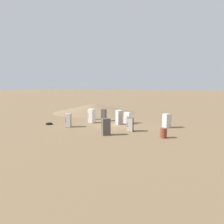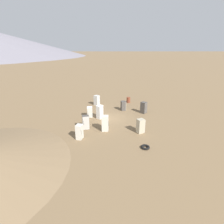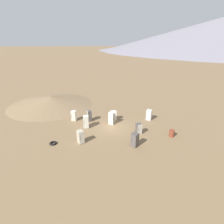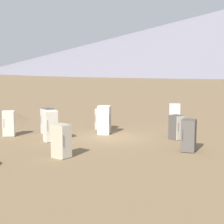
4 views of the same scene
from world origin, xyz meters
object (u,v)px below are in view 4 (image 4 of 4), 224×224
object	(u,v)px
discarded_fridge_2	(104,120)
discarded_fridge_7	(48,121)
discarded_fridge_6	(61,141)
discarded_fridge_8	(102,120)
discarded_fridge_0	(50,126)
discarded_fridge_4	(9,124)
discarded_fridge_5	(176,127)
discarded_fridge_3	(189,136)
discarded_fridge_1	(175,115)

from	to	relation	value
discarded_fridge_2	discarded_fridge_7	distance (m)	3.60
discarded_fridge_6	discarded_fridge_8	size ratio (longest dim) A/B	1.11
discarded_fridge_0	discarded_fridge_4	size ratio (longest dim) A/B	1.14
discarded_fridge_2	discarded_fridge_5	xyz separation A→B (m)	(-3.18, 3.37, -0.18)
discarded_fridge_3	discarded_fridge_4	size ratio (longest dim) A/B	1.04
discarded_fridge_5	discarded_fridge_2	bearing A→B (deg)	-61.43
discarded_fridge_0	discarded_fridge_3	bearing A→B (deg)	136.63
discarded_fridge_2	discarded_fridge_7	world-z (taller)	discarded_fridge_2
discarded_fridge_6	discarded_fridge_3	bearing A→B (deg)	140.17
discarded_fridge_2	discarded_fridge_3	bearing A→B (deg)	53.09
discarded_fridge_2	discarded_fridge_1	bearing A→B (deg)	133.76
discarded_fridge_4	discarded_fridge_5	world-z (taller)	discarded_fridge_4
discarded_fridge_6	discarded_fridge_5	bearing A→B (deg)	163.96
discarded_fridge_2	discarded_fridge_3	size ratio (longest dim) A/B	1.10
discarded_fridge_3	discarded_fridge_7	distance (m)	9.31
discarded_fridge_0	discarded_fridge_6	size ratio (longest dim) A/B	1.12
discarded_fridge_0	discarded_fridge_5	distance (m)	7.37
discarded_fridge_4	discarded_fridge_0	bearing A→B (deg)	142.16
discarded_fridge_2	discarded_fridge_8	bearing A→B (deg)	-162.24
discarded_fridge_0	discarded_fridge_2	size ratio (longest dim) A/B	0.99
discarded_fridge_4	discarded_fridge_5	distance (m)	10.23
discarded_fridge_0	discarded_fridge_1	size ratio (longest dim) A/B	1.11
discarded_fridge_4	discarded_fridge_6	distance (m)	6.69
discarded_fridge_2	discarded_fridge_4	distance (m)	5.93
discarded_fridge_7	discarded_fridge_6	bearing A→B (deg)	157.65
discarded_fridge_1	discarded_fridge_7	world-z (taller)	discarded_fridge_7
discarded_fridge_0	discarded_fridge_7	size ratio (longest dim) A/B	1.08
discarded_fridge_2	discarded_fridge_4	xyz separation A→B (m)	(5.65, -1.78, -0.12)
discarded_fridge_3	discarded_fridge_8	size ratio (longest dim) A/B	1.14
discarded_fridge_1	discarded_fridge_0	bearing A→B (deg)	-137.37
discarded_fridge_1	discarded_fridge_4	distance (m)	11.60
discarded_fridge_3	discarded_fridge_4	xyz separation A→B (m)	(7.63, -8.01, -0.04)
discarded_fridge_0	discarded_fridge_2	world-z (taller)	discarded_fridge_2
discarded_fridge_0	discarded_fridge_5	xyz separation A→B (m)	(-6.91, 2.55, -0.17)
discarded_fridge_6	discarded_fridge_7	xyz separation A→B (m)	(-0.98, -6.21, 0.03)
discarded_fridge_5	discarded_fridge_8	size ratio (longest dim) A/B	1.01
discarded_fridge_4	discarded_fridge_6	bearing A→B (deg)	117.42
discarded_fridge_4	discarded_fridge_8	world-z (taller)	discarded_fridge_4
discarded_fridge_2	discarded_fridge_0	bearing A→B (deg)	-42.07
discarded_fridge_3	discarded_fridge_5	bearing A→B (deg)	-69.04
discarded_fridge_5	discarded_fridge_6	bearing A→B (deg)	-4.14
discarded_fridge_3	discarded_fridge_5	distance (m)	3.11
discarded_fridge_6	discarded_fridge_8	distance (m)	7.76
discarded_fridge_2	discarded_fridge_6	world-z (taller)	discarded_fridge_2
discarded_fridge_8	discarded_fridge_0	bearing A→B (deg)	113.08
discarded_fridge_0	discarded_fridge_4	xyz separation A→B (m)	(1.93, -2.60, -0.11)
discarded_fridge_3	discarded_fridge_8	xyz separation A→B (m)	(1.53, -7.62, -0.10)
discarded_fridge_4	discarded_fridge_5	xyz separation A→B (m)	(-8.84, 5.15, -0.06)
discarded_fridge_4	discarded_fridge_5	bearing A→B (deg)	165.32
discarded_fridge_2	discarded_fridge_5	world-z (taller)	discarded_fridge_2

